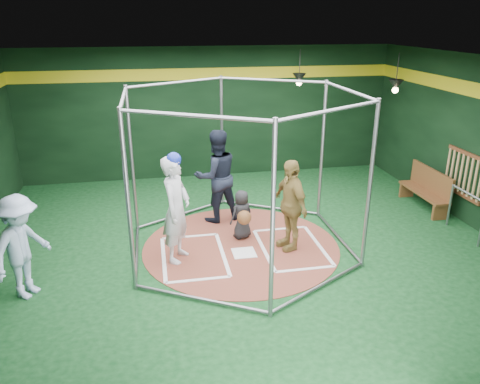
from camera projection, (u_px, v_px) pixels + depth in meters
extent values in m
cube|color=#0B3314|center=(241.00, 247.00, 9.12)|extent=(10.00, 9.00, 0.02)
cube|color=black|center=(241.00, 61.00, 7.89)|extent=(10.00, 9.00, 0.02)
cube|color=black|center=(209.00, 113.00, 12.64)|extent=(10.00, 0.10, 3.50)
cube|color=black|center=(333.00, 297.00, 4.37)|extent=(10.00, 0.10, 3.50)
cube|color=gold|center=(209.00, 74.00, 12.24)|extent=(10.00, 0.01, 0.30)
cylinder|color=brown|center=(241.00, 246.00, 9.12)|extent=(3.80, 3.80, 0.01)
cube|color=white|center=(244.00, 253.00, 8.84)|extent=(0.43, 0.43, 0.01)
cube|color=white|center=(190.00, 236.00, 9.50)|extent=(1.10, 0.07, 0.01)
cube|color=white|center=(198.00, 280.00, 7.93)|extent=(1.10, 0.07, 0.01)
cube|color=white|center=(164.00, 259.00, 8.62)|extent=(0.07, 1.70, 0.01)
cube|color=white|center=(223.00, 253.00, 8.81)|extent=(0.07, 1.70, 0.01)
cube|color=white|center=(280.00, 229.00, 9.83)|extent=(1.10, 0.07, 0.01)
cube|color=white|center=(305.00, 269.00, 8.27)|extent=(1.10, 0.07, 0.01)
cube|color=white|center=(264.00, 250.00, 8.95)|extent=(0.07, 1.70, 0.01)
cube|color=white|center=(319.00, 245.00, 9.15)|extent=(0.07, 1.70, 0.01)
cylinder|color=gray|center=(322.00, 151.00, 10.00)|extent=(0.07, 0.07, 3.00)
cylinder|color=gray|center=(222.00, 143.00, 10.70)|extent=(0.07, 0.07, 3.00)
cylinder|color=gray|center=(132.00, 162.00, 9.30)|extent=(0.07, 0.07, 3.00)
cylinder|color=gray|center=(128.00, 204.00, 7.18)|extent=(0.07, 0.07, 3.00)
cylinder|color=gray|center=(273.00, 225.00, 6.48)|extent=(0.07, 0.07, 3.00)
cylinder|color=gray|center=(370.00, 188.00, 7.88)|extent=(0.07, 0.07, 3.00)
cylinder|color=gray|center=(272.00, 80.00, 9.84)|extent=(2.02, 1.20, 0.06)
cylinder|color=gray|center=(269.00, 207.00, 10.86)|extent=(2.02, 1.20, 0.06)
cylinder|color=gray|center=(177.00, 82.00, 9.49)|extent=(2.02, 1.20, 0.06)
cylinder|color=gray|center=(183.00, 214.00, 10.51)|extent=(2.02, 1.20, 0.06)
cylinder|color=gray|center=(123.00, 97.00, 7.73)|extent=(0.06, 2.30, 0.06)
cylinder|color=gray|center=(137.00, 253.00, 8.75)|extent=(0.06, 2.30, 0.06)
cylinder|color=gray|center=(193.00, 116.00, 6.32)|extent=(2.02, 1.20, 0.06)
cylinder|color=gray|center=(200.00, 299.00, 7.34)|extent=(2.02, 1.20, 0.06)
cylinder|color=gray|center=(332.00, 110.00, 6.67)|extent=(2.02, 1.20, 0.06)
cylinder|color=gray|center=(320.00, 286.00, 7.69)|extent=(2.02, 1.20, 0.06)
cylinder|color=gray|center=(349.00, 91.00, 8.43)|extent=(0.06, 2.30, 0.06)
cylinder|color=gray|center=(338.00, 236.00, 9.45)|extent=(0.06, 2.30, 0.06)
cube|color=brown|center=(468.00, 154.00, 9.83)|extent=(0.05, 1.25, 0.08)
cube|color=brown|center=(461.00, 194.00, 10.15)|extent=(0.05, 1.25, 0.08)
cylinder|color=tan|center=(480.00, 183.00, 9.48)|extent=(0.06, 0.06, 0.85)
cylinder|color=tan|center=(475.00, 180.00, 9.62)|extent=(0.06, 0.06, 0.85)
cylinder|color=tan|center=(470.00, 178.00, 9.77)|extent=(0.06, 0.06, 0.85)
cylinder|color=tan|center=(466.00, 175.00, 9.91)|extent=(0.06, 0.06, 0.85)
cylinder|color=tan|center=(461.00, 173.00, 10.06)|extent=(0.06, 0.06, 0.85)
cylinder|color=tan|center=(456.00, 171.00, 10.20)|extent=(0.06, 0.06, 0.85)
cylinder|color=tan|center=(452.00, 169.00, 10.34)|extent=(0.06, 0.06, 0.85)
cylinder|color=tan|center=(448.00, 167.00, 10.49)|extent=(0.06, 0.06, 0.85)
cone|color=black|center=(299.00, 78.00, 11.85)|extent=(0.34, 0.34, 0.22)
sphere|color=#FFD899|center=(299.00, 83.00, 11.89)|extent=(0.14, 0.14, 0.14)
cylinder|color=black|center=(300.00, 64.00, 11.72)|extent=(0.02, 0.02, 0.70)
cone|color=black|center=(396.00, 84.00, 10.69)|extent=(0.34, 0.34, 0.22)
sphere|color=#FFD899|center=(395.00, 90.00, 10.74)|extent=(0.14, 0.14, 0.14)
cylinder|color=black|center=(398.00, 69.00, 10.57)|extent=(0.02, 0.02, 0.70)
imported|color=silver|center=(176.00, 209.00, 8.31)|extent=(0.73, 0.85, 1.96)
sphere|color=navy|center=(174.00, 160.00, 7.98)|extent=(0.26, 0.26, 0.26)
imported|color=tan|center=(290.00, 205.00, 8.77)|extent=(0.68, 1.11, 1.76)
imported|color=black|center=(242.00, 214.00, 9.30)|extent=(0.58, 0.49, 1.00)
sphere|color=brown|center=(244.00, 218.00, 9.06)|extent=(0.28, 0.28, 0.28)
imported|color=black|center=(216.00, 176.00, 9.96)|extent=(1.13, 0.98, 2.01)
imported|color=#B1C7EA|center=(21.00, 247.00, 7.25)|extent=(1.09, 1.27, 1.71)
cube|color=brown|center=(424.00, 192.00, 10.86)|extent=(0.38, 1.61, 0.05)
cube|color=brown|center=(431.00, 180.00, 10.78)|extent=(0.05, 1.61, 0.54)
cube|color=brown|center=(440.00, 212.00, 10.27)|extent=(0.36, 0.07, 0.36)
cube|color=brown|center=(407.00, 190.00, 11.58)|extent=(0.36, 0.07, 0.36)
cylinder|color=gray|center=(450.00, 205.00, 9.91)|extent=(0.05, 0.05, 0.93)
cylinder|color=gray|center=(469.00, 194.00, 9.28)|extent=(0.05, 1.03, 0.05)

